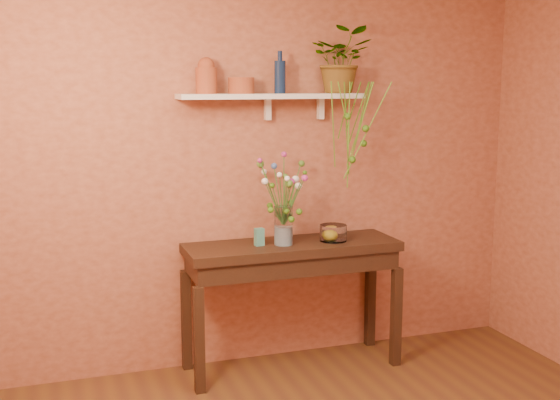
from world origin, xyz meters
The scene contains 13 objects.
room centered at (0.00, 0.00, 1.35)m, with size 4.04×4.04×2.70m.
sideboard centered at (0.15, 1.74, 0.78)m, with size 1.50×0.48×0.91m.
wall_shelf centered at (0.06, 1.87, 1.92)m, with size 1.30×0.24×0.19m.
terracotta_jug centered at (-0.40, 1.90, 2.05)m, with size 0.17×0.17×0.24m.
terracotta_pot centered at (-0.16, 1.90, 1.99)m, with size 0.18×0.18×0.11m, color #9A3824.
blue_bottle centered at (0.11, 1.87, 2.05)m, with size 0.09×0.09×0.29m.
spider_plant centered at (0.57, 1.88, 2.17)m, with size 0.42×0.36×0.46m, color #3C7217.
plant_fronds centered at (0.62, 1.72, 1.68)m, with size 0.52×0.33×0.75m.
glass_vase centered at (0.08, 1.71, 1.02)m, with size 0.13×0.13×0.27m.
bouquet centered at (0.09, 1.72, 1.32)m, with size 0.38×0.48×0.49m.
glass_bowl centered at (0.45, 1.70, 0.96)m, with size 0.19×0.19×0.11m.
lemon centered at (0.43, 1.70, 0.95)m, with size 0.08×0.08×0.08m, color yellow.
carton centered at (-0.09, 1.73, 0.97)m, with size 0.06×0.05×0.12m, color teal.
Camera 1 is at (-1.47, -2.76, 2.01)m, focal length 45.09 mm.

